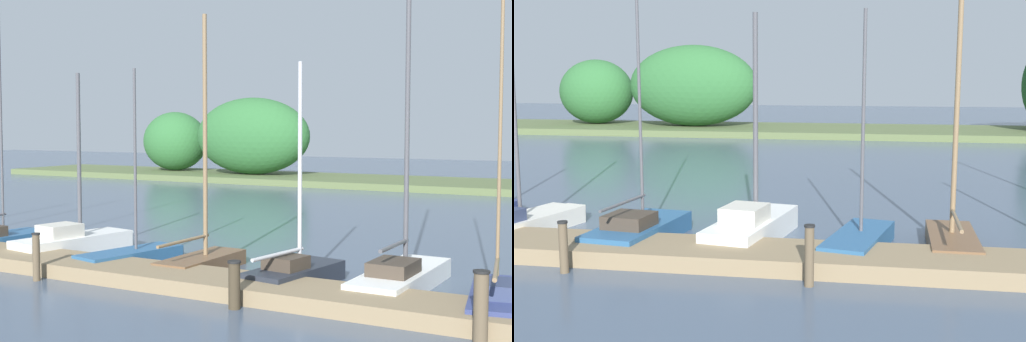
# 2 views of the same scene
# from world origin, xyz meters

# --- Properties ---
(dock_pier) EXTENTS (27.99, 1.80, 0.35)m
(dock_pier) POSITION_xyz_m (0.00, 13.12, 0.17)
(dock_pier) COLOR #847051
(dock_pier) RESTS_ON ground
(sailboat_3) EXTENTS (1.73, 3.90, 5.27)m
(sailboat_3) POSITION_xyz_m (-4.61, 15.01, 0.39)
(sailboat_3) COLOR white
(sailboat_3) RESTS_ON ground
(sailboat_4) EXTENTS (1.60, 3.27, 5.27)m
(sailboat_4) POSITION_xyz_m (-2.11, 14.57, 0.27)
(sailboat_4) COLOR #285684
(sailboat_4) RESTS_ON ground
(sailboat_5) EXTENTS (1.06, 3.45, 6.59)m
(sailboat_5) POSITION_xyz_m (-0.10, 14.93, 0.40)
(sailboat_5) COLOR brown
(sailboat_5) RESTS_ON ground
(sailboat_6) EXTENTS (1.51, 3.22, 5.23)m
(sailboat_6) POSITION_xyz_m (2.77, 14.52, 0.34)
(sailboat_6) COLOR #232833
(sailboat_6) RESTS_ON ground
(sailboat_7) EXTENTS (1.29, 4.38, 8.39)m
(sailboat_7) POSITION_xyz_m (5.06, 15.36, 0.42)
(sailboat_7) COLOR white
(sailboat_7) RESTS_ON ground
(sailboat_8) EXTENTS (1.49, 3.71, 7.85)m
(sailboat_8) POSITION_xyz_m (7.31, 14.35, 0.35)
(sailboat_8) COLOR navy
(sailboat_8) RESTS_ON ground
(mooring_piling_2) EXTENTS (0.20, 0.20, 1.17)m
(mooring_piling_2) POSITION_xyz_m (-2.94, 11.91, 0.59)
(mooring_piling_2) COLOR brown
(mooring_piling_2) RESTS_ON ground
(mooring_piling_3) EXTENTS (0.28, 0.28, 0.99)m
(mooring_piling_3) POSITION_xyz_m (2.59, 11.99, 0.50)
(mooring_piling_3) COLOR #3D3323
(mooring_piling_3) RESTS_ON ground
(mooring_piling_4) EXTENTS (0.29, 0.29, 1.28)m
(mooring_piling_4) POSITION_xyz_m (7.46, 12.04, 0.64)
(mooring_piling_4) COLOR brown
(mooring_piling_4) RESTS_ON ground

